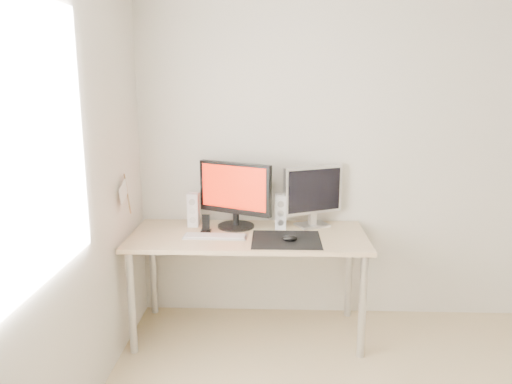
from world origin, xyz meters
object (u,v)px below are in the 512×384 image
object	(u,v)px
mouse	(290,238)
second_monitor	(313,193)
speaker_right	(281,212)
phone_dock	(206,227)
main_monitor	(235,193)
desk	(248,245)
speaker_left	(193,210)
keyboard	(215,236)

from	to	relation	value
mouse	second_monitor	size ratio (longest dim) A/B	0.23
speaker_right	phone_dock	distance (m)	0.53
mouse	speaker_right	world-z (taller)	speaker_right
main_monitor	second_monitor	distance (m)	0.55
mouse	second_monitor	xyz separation A→B (m)	(0.17, 0.36, 0.22)
mouse	desk	bearing A→B (deg)	151.81
second_monitor	speaker_left	world-z (taller)	second_monitor
keyboard	phone_dock	distance (m)	0.14
mouse	desk	distance (m)	0.33
second_monitor	speaker_right	bearing A→B (deg)	-163.18
desk	speaker_right	distance (m)	0.33
mouse	main_monitor	xyz separation A→B (m)	(-0.38, 0.30, 0.23)
speaker_left	speaker_right	distance (m)	0.62
keyboard	desk	bearing A→B (deg)	20.37
second_monitor	phone_dock	xyz separation A→B (m)	(-0.74, -0.17, -0.20)
speaker_right	keyboard	bearing A→B (deg)	-153.08
desk	main_monitor	bearing A→B (deg)	122.95
speaker_left	speaker_right	world-z (taller)	same
speaker_left	phone_dock	size ratio (longest dim) A/B	1.96
speaker_left	phone_dock	distance (m)	0.20
mouse	phone_dock	distance (m)	0.60
desk	main_monitor	xyz separation A→B (m)	(-0.10, 0.15, 0.33)
mouse	main_monitor	world-z (taller)	main_monitor
mouse	speaker_right	distance (m)	0.31
second_monitor	phone_dock	size ratio (longest dim) A/B	3.53
desk	phone_dock	xyz separation A→B (m)	(-0.29, 0.04, 0.12)
speaker_left	speaker_right	bearing A→B (deg)	-3.72
main_monitor	speaker_left	xyz separation A→B (m)	(-0.30, 0.03, -0.13)
speaker_right	mouse	bearing A→B (deg)	-79.08
mouse	phone_dock	size ratio (longest dim) A/B	0.80
main_monitor	phone_dock	distance (m)	0.31
mouse	speaker_left	world-z (taller)	speaker_left
desk	phone_dock	size ratio (longest dim) A/B	12.99
second_monitor	speaker_right	xyz separation A→B (m)	(-0.23, -0.07, -0.12)
desk	phone_dock	distance (m)	0.32
second_monitor	speaker_left	bearing A→B (deg)	-178.06
second_monitor	main_monitor	bearing A→B (deg)	-173.99
desk	speaker_left	distance (m)	0.48
speaker_left	keyboard	xyz separation A→B (m)	(0.18, -0.26, -0.11)
desk	second_monitor	distance (m)	0.59
keyboard	phone_dock	xyz separation A→B (m)	(-0.08, 0.12, 0.03)
main_monitor	second_monitor	world-z (taller)	main_monitor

